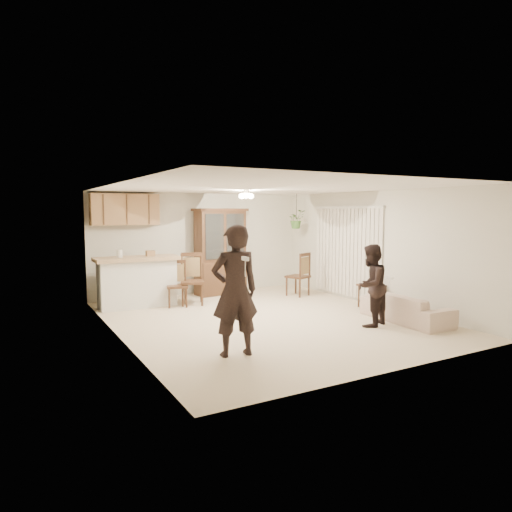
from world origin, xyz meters
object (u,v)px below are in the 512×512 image
sofa (406,302)px  china_hutch (220,252)px  child (371,289)px  chair_bar (192,290)px  side_table (371,296)px  chair_hutch_right (298,284)px  adult (235,293)px  chair_hutch_left (177,294)px

sofa → china_hutch: bearing=25.4°
child → chair_bar: (-2.10, 3.35, -0.35)m
side_table → chair_hutch_right: bearing=106.5°
sofa → chair_bar: chair_bar is taller
adult → chair_bar: adult is taller
china_hutch → chair_bar: bearing=-147.1°
side_table → chair_hutch_left: bearing=148.7°
child → chair_hutch_right: bearing=-121.3°
sofa → chair_bar: size_ratio=1.65×
adult → chair_bar: bearing=-93.8°
sofa → china_hutch: (-1.82, 4.31, 0.68)m
sofa → chair_hutch_right: (-0.28, 3.16, -0.07)m
side_table → chair_bar: 3.89m
child → chair_hutch_right: child is taller
chair_hutch_right → chair_hutch_left: bearing=-25.4°
side_table → chair_bar: (-3.21, 2.20, 0.06)m
adult → side_table: (3.99, 1.48, -0.64)m
chair_bar → child: bearing=-38.1°
china_hutch → chair_hutch_right: (1.54, -1.15, -0.75)m
adult → child: adult is taller
adult → china_hutch: size_ratio=0.85×
sofa → child: bearing=87.3°
sofa → child: (-0.82, 0.07, 0.31)m
chair_bar → sofa: bearing=-29.8°
chair_bar → chair_hutch_left: size_ratio=1.15×
china_hutch → chair_hutch_left: china_hutch is taller
side_table → chair_hutch_right: size_ratio=0.53×
child → chair_hutch_left: 4.15m
chair_hutch_left → child: bearing=-37.3°
chair_hutch_left → sofa: bearing=-29.8°
chair_bar → chair_hutch_right: size_ratio=1.07×
adult → chair_hutch_left: (0.42, 3.64, -0.62)m
side_table → chair_bar: bearing=145.5°
child → chair_bar: child is taller
adult → chair_bar: 3.81m
side_table → chair_hutch_right: (-0.57, 1.93, 0.04)m
sofa → chair_hutch_right: size_ratio=1.77×
adult → chair_hutch_right: size_ratio=1.70×
adult → child: 2.91m
china_hutch → sofa: bearing=-72.7°
china_hutch → chair_hutch_right: size_ratio=2.00×
sofa → chair_hutch_left: 4.72m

